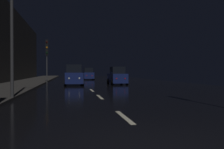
{
  "coord_description": "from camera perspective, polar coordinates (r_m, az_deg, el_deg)",
  "views": [
    {
      "loc": [
        -1.72,
        -4.38,
        1.44
      ],
      "look_at": [
        1.64,
        14.24,
        1.18
      ],
      "focal_mm": 38.94,
      "sensor_mm": 36.0,
      "label": 1
    }
  ],
  "objects": [
    {
      "name": "car_approaching_headlights",
      "position": [
        25.18,
        -8.98,
        -0.3
      ],
      "size": [
        1.93,
        4.17,
        2.1
      ],
      "rotation": [
        0.0,
        0.0,
        -1.57
      ],
      "color": "#141E51",
      "rests_on": "ground"
    },
    {
      "name": "sidewalk_left",
      "position": [
        29.32,
        -19.75,
        -1.92
      ],
      "size": [
        4.4,
        84.0,
        0.15
      ],
      "primitive_type": "cube",
      "color": "#33302D",
      "rests_on": "ground"
    },
    {
      "name": "traffic_light_far_left",
      "position": [
        30.45,
        -15.06,
        5.26
      ],
      "size": [
        0.34,
        0.47,
        5.23
      ],
      "rotation": [
        0.0,
        0.0,
        -1.48
      ],
      "color": "#38383A",
      "rests_on": "ground"
    },
    {
      "name": "ground",
      "position": [
        28.97,
        -6.81,
        -2.08
      ],
      "size": [
        25.54,
        84.0,
        0.02
      ],
      "primitive_type": "cube",
      "color": "black"
    },
    {
      "name": "car_parked_right_far",
      "position": [
        26.15,
        1.23,
        -0.45
      ],
      "size": [
        1.75,
        3.78,
        1.9
      ],
      "rotation": [
        0.0,
        0.0,
        1.57
      ],
      "color": "#141E51",
      "rests_on": "ground"
    },
    {
      "name": "lane_centerline",
      "position": [
        13.13,
        -2.65,
        -5.48
      ],
      "size": [
        0.16,
        12.87,
        0.01
      ],
      "color": "beige",
      "rests_on": "ground"
    },
    {
      "name": "car_distant_taillights",
      "position": [
        40.93,
        -5.59,
        0.05
      ],
      "size": [
        1.82,
        3.94,
        1.98
      ],
      "rotation": [
        0.0,
        0.0,
        1.57
      ],
      "color": "#141E51",
      "rests_on": "ground"
    }
  ]
}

